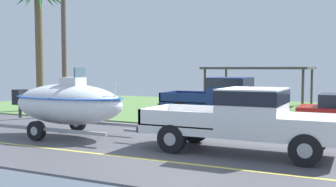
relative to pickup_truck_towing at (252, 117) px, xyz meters
name	(u,v)px	position (x,y,z in m)	size (l,w,h in m)	color
ground	(256,117)	(-1.88, 8.29, -1.03)	(36.00, 22.00, 0.11)	#4C4C51
pickup_truck_towing	(252,117)	(0.00, 0.00, 0.00)	(5.66, 2.03, 1.82)	silver
boat_on_trailer	(68,104)	(-6.43, 0.00, 0.13)	(5.61, 2.35, 2.39)	gray
parked_pickup_background	(230,96)	(-2.90, 7.32, 0.05)	(5.98, 2.09, 1.94)	navy
carport_awning	(260,69)	(-3.02, 13.90, 1.30)	(6.16, 4.66, 2.44)	#4C4238
palm_tree_near_right	(39,13)	(-13.35, 5.98, 4.38)	(2.71, 2.87, 7.23)	brown
utility_pole	(64,35)	(-10.47, 4.61, 2.98)	(0.24, 1.80, 7.70)	brown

